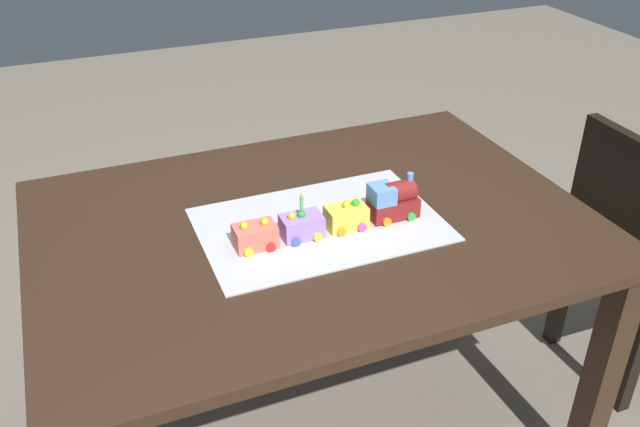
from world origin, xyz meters
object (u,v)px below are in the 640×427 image
object	(u,v)px
cake_car_tanker_lemon	(346,216)
chair	(640,249)
dining_table	(313,254)
cake_car_flatbed_coral	(255,236)
cake_car_gondola_lavender	(301,226)
cake_locomotive	(393,200)
birthday_candle	(301,201)

from	to	relation	value
cake_car_tanker_lemon	chair	bearing A→B (deg)	176.09
dining_table	cake_car_flatbed_coral	size ratio (longest dim) A/B	14.00
cake_car_tanker_lemon	cake_car_gondola_lavender	distance (m)	0.12
dining_table	cake_locomotive	world-z (taller)	cake_locomotive
dining_table	cake_car_flatbed_coral	world-z (taller)	cake_car_flatbed_coral
chair	birthday_candle	distance (m)	1.15
chair	cake_car_gondola_lavender	bearing A→B (deg)	87.69
cake_car_gondola_lavender	cake_locomotive	bearing A→B (deg)	-180.00
chair	cake_car_flatbed_coral	distance (m)	1.24
cake_car_flatbed_coral	cake_locomotive	bearing A→B (deg)	-180.00
chair	cake_car_tanker_lemon	bearing A→B (deg)	87.27
dining_table	chair	size ratio (longest dim) A/B	1.63
dining_table	birthday_candle	world-z (taller)	birthday_candle
dining_table	birthday_candle	xyz separation A→B (m)	(0.05, 0.07, 0.21)
dining_table	cake_car_flatbed_coral	bearing A→B (deg)	21.14
chair	birthday_candle	world-z (taller)	birthday_candle
dining_table	cake_car_gondola_lavender	xyz separation A→B (m)	(0.06, 0.07, 0.14)
cake_car_gondola_lavender	cake_car_flatbed_coral	world-z (taller)	same
cake_car_flatbed_coral	dining_table	bearing A→B (deg)	-158.86
cake_locomotive	cake_car_gondola_lavender	world-z (taller)	cake_locomotive
cake_car_tanker_lemon	birthday_candle	distance (m)	0.14
cake_car_gondola_lavender	chair	bearing A→B (deg)	176.52
dining_table	cake_locomotive	xyz separation A→B (m)	(-0.19, 0.07, 0.16)
chair	cake_car_tanker_lemon	xyz separation A→B (m)	(0.97, -0.07, 0.30)
birthday_candle	cake_car_tanker_lemon	bearing A→B (deg)	180.00
cake_car_tanker_lemon	cake_car_gondola_lavender	xyz separation A→B (m)	(0.12, 0.00, 0.00)
cake_car_gondola_lavender	birthday_candle	xyz separation A→B (m)	(-0.00, 0.00, 0.07)
chair	cake_car_tanker_lemon	size ratio (longest dim) A/B	8.60
cake_car_flatbed_coral	birthday_candle	xyz separation A→B (m)	(-0.12, 0.00, 0.07)
cake_car_flatbed_coral	chair	bearing A→B (deg)	176.86
cake_locomotive	cake_car_gondola_lavender	distance (m)	0.25
chair	cake_car_flatbed_coral	xyz separation A→B (m)	(1.21, -0.07, 0.30)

